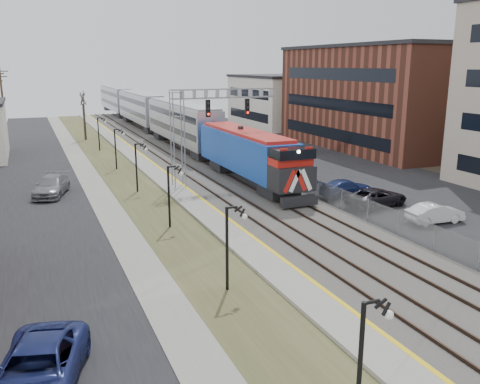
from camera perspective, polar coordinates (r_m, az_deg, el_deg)
ground at (r=19.67m, az=19.32°, el=-17.65°), size 160.00×160.00×0.00m
street_west at (r=48.14m, az=-21.90°, el=1.02°), size 7.00×120.00×0.04m
sidewalk at (r=48.37m, az=-16.59°, el=1.54°), size 2.00×120.00×0.08m
grass_median at (r=48.76m, az=-13.09°, el=1.85°), size 4.00×120.00×0.06m
platform at (r=49.31m, az=-9.67°, el=2.26°), size 2.00×120.00×0.24m
ballast_bed at (r=50.64m, az=-4.15°, el=2.72°), size 8.00×120.00×0.20m
parking_lot at (r=55.58m, az=7.67°, el=3.57°), size 16.00×120.00×0.04m
platform_edge at (r=49.48m, az=-8.68°, el=2.49°), size 0.24×120.00×0.01m
track_near at (r=50.02m, az=-6.33°, el=2.73°), size 1.58×120.00×0.15m
track_far at (r=51.10m, az=-2.56°, el=3.04°), size 1.58×120.00×0.15m
train at (r=77.07m, az=-9.83°, el=8.60°), size 3.00×85.85×5.33m
signal_gantry at (r=42.36m, az=-4.81°, el=7.98°), size 9.00×1.07×8.15m
lampposts at (r=32.37m, az=-8.11°, el=-0.50°), size 0.14×62.14×4.00m
fence at (r=51.98m, az=0.23°, el=3.84°), size 0.04×120.00×1.60m
buildings_east at (r=60.26m, az=21.51°, el=9.57°), size 16.00×76.00×15.00m
bare_trees at (r=51.52m, az=-23.58°, el=4.71°), size 12.30×42.30×5.95m
car_lot_b at (r=35.48m, az=21.05°, el=-2.30°), size 3.95×1.60×1.28m
car_lot_c at (r=38.23m, az=15.10°, el=-0.63°), size 5.18×3.06×1.35m
car_lot_d at (r=40.61m, az=11.83°, el=0.40°), size 4.70×2.25×1.32m
car_lot_e at (r=49.11m, az=4.68°, el=3.03°), size 4.11×1.98×1.35m
car_street_a at (r=18.02m, az=-21.79°, el=-18.20°), size 3.89×5.94×1.52m
car_street_b at (r=42.73m, az=-20.42°, el=0.60°), size 3.48×5.53×1.49m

